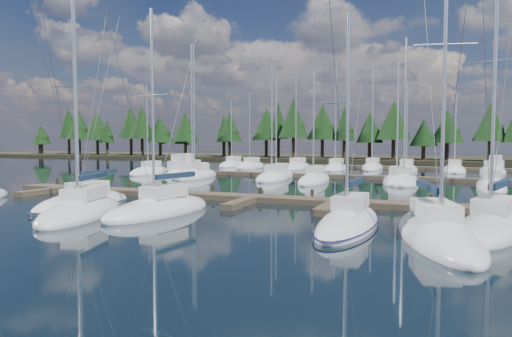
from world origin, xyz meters
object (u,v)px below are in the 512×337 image
at_px(front_sailboat_1, 84,203).
at_px(motor_yacht_right, 495,170).
at_px(front_sailboat_4, 348,224).
at_px(motor_yacht_left, 184,171).
at_px(front_sailboat_3, 160,210).
at_px(front_sailboat_5, 437,235).
at_px(front_sailboat_2, 82,212).
at_px(main_dock, 252,199).
at_px(front_sailboat_6, 492,228).

relative_size(front_sailboat_1, motor_yacht_right, 1.73).
xyz_separation_m(front_sailboat_4, motor_yacht_left, (-25.59, 27.06, 0.22)).
xyz_separation_m(front_sailboat_3, front_sailboat_5, (15.51, -1.55, 0.01)).
distance_m(front_sailboat_2, front_sailboat_4, 15.23).
distance_m(front_sailboat_1, front_sailboat_4, 17.53).
height_order(main_dock, motor_yacht_right, motor_yacht_right).
relative_size(front_sailboat_5, front_sailboat_6, 1.05).
relative_size(main_dock, motor_yacht_left, 4.88).
relative_size(front_sailboat_2, front_sailboat_4, 1.19).
xyz_separation_m(front_sailboat_5, motor_yacht_right, (7.04, 46.25, 0.15)).
height_order(main_dock, front_sailboat_5, front_sailboat_5).
xyz_separation_m(front_sailboat_6, motor_yacht_left, (-32.17, 25.65, 0.20)).
relative_size(front_sailboat_3, front_sailboat_4, 1.13).
bearing_deg(front_sailboat_4, front_sailboat_1, 177.72).
distance_m(front_sailboat_2, front_sailboat_3, 4.44).
bearing_deg(main_dock, front_sailboat_4, -41.77).
relative_size(front_sailboat_1, front_sailboat_4, 1.24).
xyz_separation_m(front_sailboat_4, motor_yacht_right, (11.18, 44.99, 0.17)).
relative_size(main_dock, front_sailboat_4, 3.85).
bearing_deg(front_sailboat_2, motor_yacht_left, 109.78).
relative_size(motor_yacht_left, motor_yacht_right, 1.11).
bearing_deg(main_dock, front_sailboat_2, -125.56).
height_order(front_sailboat_1, motor_yacht_left, front_sailboat_1).
height_order(front_sailboat_1, front_sailboat_3, front_sailboat_1).
xyz_separation_m(front_sailboat_1, motor_yacht_left, (-8.07, 26.37, 0.20)).
bearing_deg(front_sailboat_6, front_sailboat_5, -132.36).
xyz_separation_m(main_dock, front_sailboat_5, (12.41, -8.64, 0.09)).
bearing_deg(front_sailboat_1, front_sailboat_2, -49.42).
xyz_separation_m(front_sailboat_2, front_sailboat_4, (15.08, 2.15, -0.01)).
bearing_deg(front_sailboat_1, front_sailboat_5, -5.15).
bearing_deg(motor_yacht_left, front_sailboat_5, -43.61).
height_order(main_dock, front_sailboat_1, front_sailboat_1).
distance_m(front_sailboat_3, motor_yacht_right, 50.06).
xyz_separation_m(front_sailboat_4, front_sailboat_5, (4.14, -1.25, 0.02)).
bearing_deg(front_sailboat_5, front_sailboat_2, -177.34).
bearing_deg(main_dock, motor_yacht_right, 62.65).
bearing_deg(main_dock, motor_yacht_left, 131.35).
relative_size(main_dock, front_sailboat_6, 2.98).
bearing_deg(front_sailboat_5, motor_yacht_right, 81.35).
relative_size(front_sailboat_3, front_sailboat_6, 0.87).
bearing_deg(motor_yacht_left, front_sailboat_1, -72.98).
bearing_deg(front_sailboat_1, front_sailboat_6, 1.71).
xyz_separation_m(main_dock, front_sailboat_1, (-9.25, -6.69, 0.09)).
distance_m(front_sailboat_4, front_sailboat_5, 4.33).
bearing_deg(front_sailboat_4, front_sailboat_2, -171.90).
xyz_separation_m(front_sailboat_1, front_sailboat_6, (24.09, 0.72, 0.00)).
xyz_separation_m(front_sailboat_1, front_sailboat_2, (2.43, -2.84, -0.01)).
xyz_separation_m(front_sailboat_3, front_sailboat_4, (11.37, -0.29, -0.01)).
relative_size(front_sailboat_3, front_sailboat_5, 0.83).
xyz_separation_m(front_sailboat_1, front_sailboat_4, (17.52, -0.70, -0.02)).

